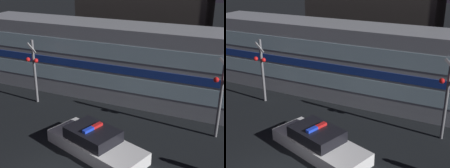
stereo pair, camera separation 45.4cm
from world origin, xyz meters
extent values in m
cube|color=#999EA5|center=(-0.91, 8.83, 2.19)|extent=(19.12, 2.91, 4.37)
cube|color=#193899|center=(-0.91, 7.37, 2.19)|extent=(18.74, 0.03, 0.44)
cube|color=silver|center=(-0.91, 7.37, 1.40)|extent=(18.17, 0.02, 0.87)
cube|color=silver|center=(-0.91, 7.37, 3.15)|extent=(18.17, 0.02, 0.87)
cube|color=silver|center=(0.34, 2.72, 0.28)|extent=(4.88, 3.09, 0.56)
cube|color=black|center=(0.17, 2.78, 0.81)|extent=(2.56, 2.14, 0.51)
cube|color=blue|center=(0.09, 2.54, 1.13)|extent=(0.35, 0.56, 0.12)
cube|color=red|center=(0.25, 3.03, 1.13)|extent=(0.35, 0.56, 0.12)
cylinder|color=slate|center=(4.88, 6.18, 2.05)|extent=(0.15, 0.15, 4.09)
sphere|color=red|center=(4.61, 6.03, 2.87)|extent=(0.25, 0.25, 0.25)
cylinder|color=slate|center=(-5.17, 5.97, 1.85)|extent=(0.15, 0.15, 3.71)
sphere|color=red|center=(-5.44, 5.83, 2.60)|extent=(0.25, 0.25, 0.25)
sphere|color=red|center=(-4.90, 5.83, 2.60)|extent=(0.25, 0.25, 0.25)
cube|color=white|center=(-5.17, 5.88, 3.26)|extent=(0.58, 0.03, 0.58)
cube|color=#47423D|center=(-1.98, 15.79, 3.97)|extent=(9.71, 4.65, 7.94)
camera|label=1|loc=(5.67, -7.47, 7.66)|focal=50.00mm
camera|label=2|loc=(6.08, -7.27, 7.66)|focal=50.00mm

